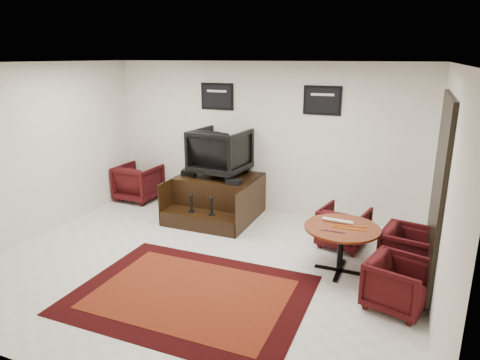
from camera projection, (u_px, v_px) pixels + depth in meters
name	position (u px, v px, depth m)	size (l,w,h in m)	color
ground	(202.00, 265.00, 6.14)	(6.00, 6.00, 0.00)	silver
room_shell	(231.00, 143.00, 5.60)	(6.02, 5.02, 2.81)	silver
area_rug	(191.00, 294.00, 5.37)	(2.87, 2.15, 0.01)	black
shine_podium	(218.00, 198.00, 7.94)	(1.46, 1.51, 0.75)	black
shine_chair	(220.00, 150.00, 7.82)	(0.94, 0.88, 0.96)	black
shoes_pair	(189.00, 171.00, 7.99)	(0.29, 0.34, 0.11)	black
polish_kit	(234.00, 182.00, 7.37)	(0.26, 0.18, 0.09)	black
umbrella_black	(170.00, 194.00, 8.04)	(0.29, 0.11, 0.78)	black
umbrella_hooked	(176.00, 191.00, 8.16)	(0.31, 0.12, 0.82)	black
armchair_side	(138.00, 181.00, 8.83)	(0.79, 0.74, 0.81)	black
meeting_table	(342.00, 232.00, 5.79)	(1.02, 1.02, 0.67)	#441809
table_chair_back	(344.00, 225.00, 6.66)	(0.68, 0.64, 0.70)	black
table_chair_window	(410.00, 250.00, 5.80)	(0.70, 0.65, 0.72)	black
table_chair_corner	(398.00, 282.00, 5.00)	(0.66, 0.62, 0.68)	black
paper_roll	(338.00, 221.00, 5.91)	(0.05, 0.05, 0.42)	white
table_clutter	(346.00, 228.00, 5.71)	(0.57, 0.34, 0.01)	#E45D0C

